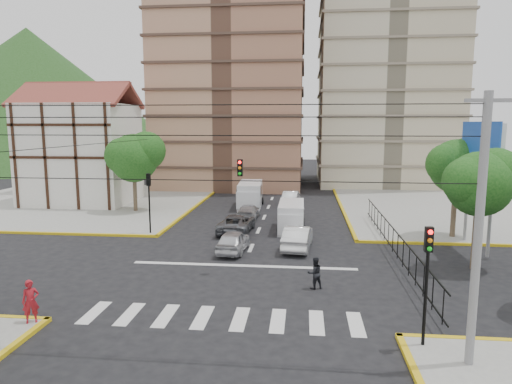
# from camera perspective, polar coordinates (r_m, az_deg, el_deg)

# --- Properties ---
(ground) EXTENTS (160.00, 160.00, 0.00)m
(ground) POSITION_cam_1_polar(r_m,az_deg,el_deg) (25.55, -1.93, -10.01)
(ground) COLOR black
(ground) RESTS_ON ground
(sidewalk_nw) EXTENTS (26.00, 26.00, 0.15)m
(sidewalk_nw) POSITION_cam_1_polar(r_m,az_deg,el_deg) (50.45, -21.71, -1.22)
(sidewalk_nw) COLOR gray
(sidewalk_nw) RESTS_ON ground
(sidewalk_ne) EXTENTS (26.00, 26.00, 0.15)m
(sidewalk_ne) POSITION_cam_1_polar(r_m,az_deg,el_deg) (47.71, 26.30, -2.04)
(sidewalk_ne) COLOR gray
(sidewalk_ne) RESTS_ON ground
(crosswalk_stripes) EXTENTS (12.00, 2.40, 0.01)m
(crosswalk_stripes) POSITION_cam_1_polar(r_m,az_deg,el_deg) (20.02, -4.38, -15.44)
(crosswalk_stripes) COLOR silver
(crosswalk_stripes) RESTS_ON ground
(stop_line) EXTENTS (13.00, 0.40, 0.01)m
(stop_line) POSITION_cam_1_polar(r_m,az_deg,el_deg) (26.68, -1.57, -9.18)
(stop_line) COLOR silver
(stop_line) RESTS_ON ground
(tower_beige) EXTENTS (17.00, 16.00, 48.00)m
(tower_beige) POSITION_cam_1_polar(r_m,az_deg,el_deg) (66.76, 16.18, 22.02)
(tower_beige) COLOR beige
(tower_beige) RESTS_ON ground
(tudor_building) EXTENTS (10.80, 8.05, 12.23)m
(tudor_building) POSITION_cam_1_polar(r_m,az_deg,el_deg) (49.42, -21.01, 4.68)
(tudor_building) COLOR silver
(tudor_building) RESTS_ON ground
(distant_hill) EXTENTS (70.00, 70.00, 28.00)m
(distant_hill) POSITION_cam_1_polar(r_m,az_deg,el_deg) (110.78, -26.32, 10.77)
(distant_hill) COLOR #1E4617
(distant_hill) RESTS_ON ground
(park_fence) EXTENTS (0.10, 22.50, 1.66)m
(park_fence) POSITION_cam_1_polar(r_m,az_deg,el_deg) (30.15, 16.66, -7.45)
(park_fence) COLOR black
(park_fence) RESTS_ON ground
(billboard) EXTENTS (0.36, 6.20, 8.10)m
(billboard) POSITION_cam_1_polar(r_m,az_deg,el_deg) (32.03, 26.28, 3.86)
(billboard) COLOR slate
(billboard) RESTS_ON ground
(tree_park_a) EXTENTS (4.41, 3.60, 6.83)m
(tree_park_a) POSITION_cam_1_polar(r_m,az_deg,el_deg) (27.92, 26.30, 1.25)
(tree_park_a) COLOR #473828
(tree_park_a) RESTS_ON ground
(tree_park_c) EXTENTS (4.65, 3.80, 7.25)m
(tree_park_c) POSITION_cam_1_polar(r_m,az_deg,el_deg) (34.80, 23.94, 3.23)
(tree_park_c) COLOR #473828
(tree_park_c) RESTS_ON ground
(tree_tudor) EXTENTS (5.39, 4.40, 7.43)m
(tree_tudor) POSITION_cam_1_polar(r_m,az_deg,el_deg) (42.90, -14.92, 4.40)
(tree_tudor) COLOR #473828
(tree_tudor) RESTS_ON ground
(traffic_light_se) EXTENTS (0.28, 0.22, 4.40)m
(traffic_light_se) POSITION_cam_1_polar(r_m,az_deg,el_deg) (17.51, 20.62, -8.70)
(traffic_light_se) COLOR black
(traffic_light_se) RESTS_ON ground
(traffic_light_nw) EXTENTS (0.28, 0.22, 4.40)m
(traffic_light_nw) POSITION_cam_1_polar(r_m,az_deg,el_deg) (34.05, -13.23, -0.13)
(traffic_light_nw) COLOR black
(traffic_light_nw) RESTS_ON ground
(traffic_light_hanging) EXTENTS (18.00, 9.12, 0.92)m
(traffic_light_hanging) POSITION_cam_1_polar(r_m,az_deg,el_deg) (22.31, -2.73, 2.80)
(traffic_light_hanging) COLOR black
(traffic_light_hanging) RESTS_ON ground
(utility_pole_se) EXTENTS (1.40, 0.28, 9.00)m
(utility_pole_se) POSITION_cam_1_polar(r_m,az_deg,el_deg) (16.36, 26.06, -4.24)
(utility_pole_se) COLOR slate
(utility_pole_se) RESTS_ON ground
(van_right_lane) EXTENTS (2.02, 4.76, 2.14)m
(van_right_lane) POSITION_cam_1_polar(r_m,az_deg,el_deg) (34.79, 4.42, -3.21)
(van_right_lane) COLOR silver
(van_right_lane) RESTS_ON ground
(van_left_lane) EXTENTS (2.39, 5.52, 2.44)m
(van_left_lane) POSITION_cam_1_polar(r_m,az_deg,el_deg) (44.11, -0.77, -0.47)
(van_left_lane) COLOR silver
(van_left_lane) RESTS_ON ground
(car_silver_front_left) EXTENTS (1.94, 4.21, 1.40)m
(car_silver_front_left) POSITION_cam_1_polar(r_m,az_deg,el_deg) (29.32, -2.85, -6.13)
(car_silver_front_left) COLOR silver
(car_silver_front_left) RESTS_ON ground
(car_white_front_right) EXTENTS (2.08, 4.82, 1.54)m
(car_white_front_right) POSITION_cam_1_polar(r_m,az_deg,el_deg) (30.06, 5.23, -5.65)
(car_white_front_right) COLOR silver
(car_white_front_right) RESTS_ON ground
(car_grey_mid_left) EXTENTS (2.50, 5.08, 1.39)m
(car_grey_mid_left) POSITION_cam_1_polar(r_m,az_deg,el_deg) (34.39, -2.45, -3.92)
(car_grey_mid_left) COLOR slate
(car_grey_mid_left) RESTS_ON ground
(car_silver_rear_left) EXTENTS (1.85, 4.25, 1.22)m
(car_silver_rear_left) POSITION_cam_1_polar(r_m,az_deg,el_deg) (39.32, -0.94, -2.45)
(car_silver_rear_left) COLOR #ABABB0
(car_silver_rear_left) RESTS_ON ground
(car_darkgrey_mid_right) EXTENTS (1.64, 3.92, 1.32)m
(car_darkgrey_mid_right) POSITION_cam_1_polar(r_m,az_deg,el_deg) (39.81, 4.33, -2.26)
(car_darkgrey_mid_right) COLOR #242427
(car_darkgrey_mid_right) RESTS_ON ground
(car_white_rear_right) EXTENTS (1.83, 4.34, 1.39)m
(car_white_rear_right) POSITION_cam_1_polar(r_m,az_deg,el_deg) (46.34, 4.42, -0.67)
(car_white_rear_right) COLOR silver
(car_white_rear_right) RESTS_ON ground
(pedestrian_sw_corner) EXTENTS (0.77, 0.70, 1.77)m
(pedestrian_sw_corner) POSITION_cam_1_polar(r_m,az_deg,el_deg) (20.99, -26.34, -12.15)
(pedestrian_sw_corner) COLOR maroon
(pedestrian_sw_corner) RESTS_ON sidewalk_sw
(pedestrian_crosswalk) EXTENTS (0.96, 0.88, 1.60)m
(pedestrian_crosswalk) POSITION_cam_1_polar(r_m,az_deg,el_deg) (23.13, 7.35, -10.01)
(pedestrian_crosswalk) COLOR black
(pedestrian_crosswalk) RESTS_ON ground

